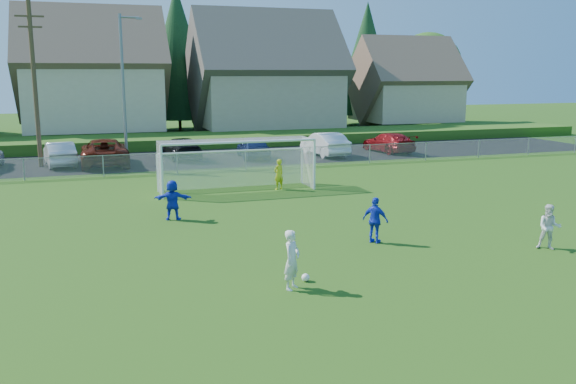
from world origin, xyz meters
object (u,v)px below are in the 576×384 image
Objects in this scene: player_blue_b at (172,200)px; goalkeeper at (279,174)px; soccer_ball at (305,278)px; car_e at (253,147)px; car_f at (325,144)px; soccer_goal at (236,157)px; car_b at (60,154)px; car_d at (181,148)px; car_c at (105,152)px; player_white_b at (549,227)px; player_white_a at (292,260)px; car_g at (388,142)px; player_blue_a at (375,220)px.

player_blue_b is 1.04× the size of goalkeeper.
car_e is (4.94, 23.88, 0.63)m from soccer_ball.
soccer_goal is at bearing 46.19° from car_f.
soccer_goal reaches higher than player_blue_b.
goalkeeper is 0.33× the size of car_b.
car_d is at bearing 94.53° from soccer_goal.
player_blue_b is at bearing 98.07° from car_c.
goalkeeper is 0.25× the size of car_c.
goalkeeper reaches higher than car_b.
goalkeeper is at bearing 150.50° from player_white_b.
car_f is (10.49, 24.13, -0.01)m from player_white_a.
player_white_b is at bearing 90.26° from goalkeeper.
player_white_a is 9.06m from player_white_b.
player_white_b is 25.97m from car_d.
player_blue_b is (-2.47, 8.30, 0.67)m from soccer_ball.
car_g is 17.23m from soccer_goal.
goalkeeper is 0.34× the size of car_e.
car_c is at bearing -76.61° from goalkeeper.
player_white_a is 0.22× the size of soccer_goal.
soccer_goal is at bearing 38.00° from player_white_a.
car_e is at bearing 70.63° from soccer_goal.
car_e is (4.58, -1.24, 0.05)m from car_d.
soccer_goal is at bearing 119.78° from car_b.
car_d is at bearing 177.88° from car_b.
car_e reaches higher than car_g.
soccer_goal is (0.92, -11.65, 0.93)m from car_d.
soccer_goal is at bearing 31.37° from car_g.
player_blue_a is 0.26× the size of car_c.
car_f reaches higher than player_white_b.
soccer_ball is at bearing 51.93° from car_g.
player_white_a is 0.37× the size of car_e.
player_blue_a reaches higher than car_e.
car_b is at bearing -59.61° from player_blue_b.
car_e is at bearing -5.64° from car_f.
car_c is 5.06m from car_d.
player_blue_b is at bearing 16.40° from goalkeeper.
car_d is 0.64× the size of soccer_goal.
car_e reaches higher than player_white_b.
car_b is (-7.11, 24.37, 0.63)m from soccer_ball.
car_g is at bearing -123.81° from player_blue_b.
car_f is 13.43m from soccer_goal.
goalkeeper reaches higher than soccer_ball.
car_d is at bearing -10.29° from car_e.
car_c reaches higher than player_white_a.
car_g is at bearing -174.91° from car_e.
car_g is at bearing 171.06° from car_b.
soccer_ball is 0.03× the size of soccer_goal.
player_blue_a is at bearing 108.53° from car_b.
player_white_b is at bearing -155.42° from player_blue_a.
car_c is at bearing 9.77° from car_d.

